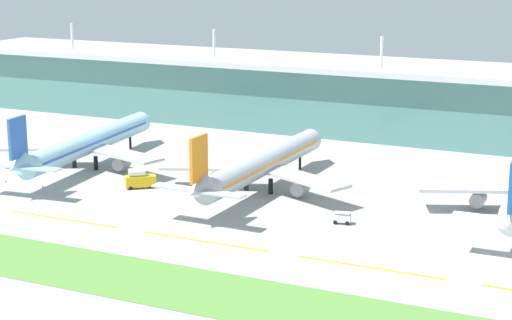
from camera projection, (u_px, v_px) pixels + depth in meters
ground_plane at (230, 235)px, 173.09m from camera, size 600.00×600.00×0.00m
terminal_building at (385, 99)px, 264.08m from camera, size 288.00×34.00×30.77m
airliner_near at (87, 143)px, 225.25m from camera, size 48.60×69.36×18.90m
airliner_middle at (261, 164)px, 203.47m from camera, size 48.78×67.49×18.90m
taxiway_stripe_mid_west at (63, 219)px, 183.43m from camera, size 28.00×0.70×0.04m
taxiway_stripe_centre at (203, 241)px, 169.49m from camera, size 28.00×0.70×0.04m
taxiway_stripe_mid_east at (370, 267)px, 155.55m from camera, size 28.00×0.70×0.04m
grass_verge at (156, 283)px, 148.37m from camera, size 300.00×18.00×0.10m
baggage_cart at (342, 218)px, 180.03m from camera, size 3.87×2.55×2.48m
fuel_truck at (140, 179)px, 206.61m from camera, size 7.24×6.54×4.95m
safety_cone_left_wingtip at (6, 181)px, 212.12m from camera, size 0.56×0.56×0.70m
safety_cone_nose_front at (43, 186)px, 207.42m from camera, size 0.56×0.56×0.70m
safety_cone_right_wingtip at (21, 175)px, 217.45m from camera, size 0.56×0.56×0.70m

